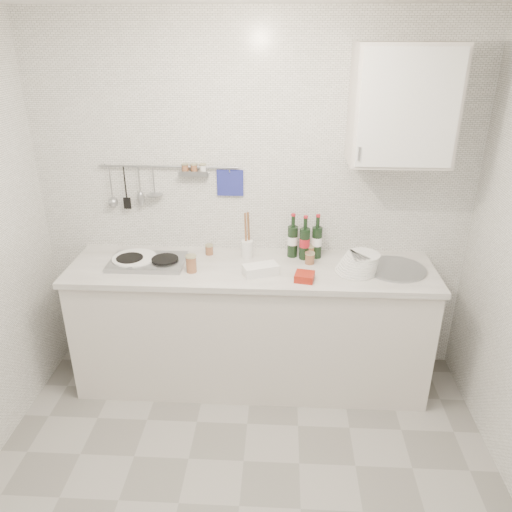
{
  "coord_description": "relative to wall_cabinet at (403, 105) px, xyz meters",
  "views": [
    {
      "loc": [
        0.19,
        -1.9,
        2.36
      ],
      "look_at": [
        0.04,
        0.9,
        1.09
      ],
      "focal_mm": 35.0,
      "sensor_mm": 36.0,
      "label": 1
    }
  ],
  "objects": [
    {
      "name": "wall_cabinet",
      "position": [
        0.0,
        0.0,
        0.0
      ],
      "size": [
        0.6,
        0.38,
        0.7
      ],
      "color": "beige",
      "rests_on": "back_wall"
    },
    {
      "name": "jar_c",
      "position": [
        -0.51,
        -0.05,
        -0.99
      ],
      "size": [
        0.07,
        0.07,
        0.08
      ],
      "rotation": [
        0.0,
        0.0,
        0.06
      ],
      "color": "brown",
      "rests_on": "counter"
    },
    {
      "name": "jar_b",
      "position": [
        -0.51,
        0.04,
        -0.98
      ],
      "size": [
        0.07,
        0.07,
        0.1
      ],
      "rotation": [
        0.0,
        0.0,
        0.13
      ],
      "color": "brown",
      "rests_on": "counter"
    },
    {
      "name": "counter",
      "position": [
        -0.89,
        -0.12,
        -1.52
      ],
      "size": [
        2.44,
        0.64,
        0.96
      ],
      "color": "beige",
      "rests_on": "floor"
    },
    {
      "name": "jar_a",
      "position": [
        -1.21,
        0.06,
        -0.99
      ],
      "size": [
        0.06,
        0.06,
        0.07
      ],
      "rotation": [
        0.0,
        0.0,
        -0.19
      ],
      "color": "brown",
      "rests_on": "counter"
    },
    {
      "name": "back_wall",
      "position": [
        -0.9,
        0.18,
        -0.7
      ],
      "size": [
        3.0,
        0.02,
        2.5
      ],
      "primitive_type": "cube",
      "color": "silver",
      "rests_on": "floor"
    },
    {
      "name": "strawberry_punnet",
      "position": [
        -0.55,
        -0.3,
        -1.01
      ],
      "size": [
        0.14,
        0.14,
        0.05
      ],
      "primitive_type": "cube",
      "rotation": [
        0.0,
        0.0,
        -0.19
      ],
      "color": "#A42512",
      "rests_on": "counter"
    },
    {
      "name": "plate_stack_hob",
      "position": [
        -1.7,
        -0.1,
        -1.01
      ],
      "size": [
        0.32,
        0.31,
        0.04
      ],
      "rotation": [
        0.0,
        0.0,
        0.04
      ],
      "color": "#44599B",
      "rests_on": "counter"
    },
    {
      "name": "butter_dish",
      "position": [
        -0.83,
        -0.24,
        -1.0
      ],
      "size": [
        0.25,
        0.19,
        0.07
      ],
      "primitive_type": "cube",
      "rotation": [
        0.0,
        0.0,
        0.38
      ],
      "color": "white",
      "rests_on": "counter"
    },
    {
      "name": "floor",
      "position": [
        -0.9,
        -1.22,
        -1.95
      ],
      "size": [
        3.0,
        3.0,
        0.0
      ],
      "primitive_type": "plane",
      "color": "slate",
      "rests_on": "ground"
    },
    {
      "name": "wine_bottles",
      "position": [
        -0.54,
        0.05,
        -0.87
      ],
      "size": [
        0.24,
        0.11,
        0.31
      ],
      "rotation": [
        0.0,
        0.0,
        -0.05
      ],
      "color": "black",
      "rests_on": "counter"
    },
    {
      "name": "wall_rail",
      "position": [
        -1.5,
        0.15,
        -0.52
      ],
      "size": [
        0.98,
        0.09,
        0.34
      ],
      "color": "#93969B",
      "rests_on": "back_wall"
    },
    {
      "name": "utensil_crock",
      "position": [
        -0.94,
        0.03,
        -0.95
      ],
      "size": [
        0.08,
        0.08,
        0.34
      ],
      "rotation": [
        0.0,
        0.0,
        -0.12
      ],
      "color": "white",
      "rests_on": "counter"
    },
    {
      "name": "jar_d",
      "position": [
        -1.28,
        -0.22,
        -0.97
      ],
      "size": [
        0.07,
        0.07,
        0.12
      ],
      "rotation": [
        0.0,
        0.0,
        0.13
      ],
      "color": "brown",
      "rests_on": "counter"
    },
    {
      "name": "plate_stack_sink",
      "position": [
        -0.2,
        -0.16,
        -0.97
      ],
      "size": [
        0.29,
        0.27,
        0.13
      ],
      "rotation": [
        0.0,
        0.0,
        0.38
      ],
      "color": "white",
      "rests_on": "counter"
    }
  ]
}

